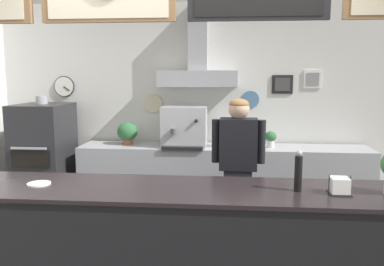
# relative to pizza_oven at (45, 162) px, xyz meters

# --- Properties ---
(back_wall_assembly) EXTENTS (5.43, 2.32, 2.74)m
(back_wall_assembly) POSITION_rel_pizza_oven_xyz_m (1.93, 0.42, 0.73)
(back_wall_assembly) COLOR #9E9E99
(back_wall_assembly) RESTS_ON ground_plane
(service_counter) EXTENTS (3.95, 0.72, 1.00)m
(service_counter) POSITION_rel_pizza_oven_xyz_m (1.93, -1.93, -0.23)
(service_counter) COLOR black
(service_counter) RESTS_ON ground_plane
(back_prep_counter) EXTENTS (3.57, 0.58, 0.93)m
(back_prep_counter) POSITION_rel_pizza_oven_xyz_m (2.23, 0.16, -0.27)
(back_prep_counter) COLOR #A3A5AD
(back_prep_counter) RESTS_ON ground_plane
(pizza_oven) EXTENTS (0.60, 0.76, 1.55)m
(pizza_oven) POSITION_rel_pizza_oven_xyz_m (0.00, 0.00, 0.00)
(pizza_oven) COLOR #232326
(pizza_oven) RESTS_ON ground_plane
(shop_worker) EXTENTS (0.53, 0.23, 1.59)m
(shop_worker) POSITION_rel_pizza_oven_xyz_m (2.39, -0.83, 0.14)
(shop_worker) COLOR #232328
(shop_worker) RESTS_ON ground_plane
(espresso_machine) EXTENTS (0.54, 0.50, 0.49)m
(espresso_machine) POSITION_rel_pizza_oven_xyz_m (1.75, 0.13, 0.45)
(espresso_machine) COLOR #B7BABF
(espresso_machine) RESTS_ON back_prep_counter
(potted_oregano) EXTENTS (0.26, 0.26, 0.28)m
(potted_oregano) POSITION_rel_pizza_oven_xyz_m (1.02, 0.19, 0.36)
(potted_oregano) COLOR #9E563D
(potted_oregano) RESTS_ON back_prep_counter
(potted_basil) EXTENTS (0.15, 0.15, 0.21)m
(potted_basil) POSITION_rel_pizza_oven_xyz_m (2.22, 0.13, 0.33)
(potted_basil) COLOR beige
(potted_basil) RESTS_ON back_prep_counter
(potted_sage) EXTENTS (0.14, 0.14, 0.20)m
(potted_sage) POSITION_rel_pizza_oven_xyz_m (2.81, 0.14, 0.32)
(potted_sage) COLOR beige
(potted_sage) RESTS_ON back_prep_counter
(condiment_plate) EXTENTS (0.17, 0.17, 0.01)m
(condiment_plate) POSITION_rel_pizza_oven_xyz_m (0.88, -1.94, 0.28)
(condiment_plate) COLOR white
(condiment_plate) RESTS_ON service_counter
(pepper_grinder) EXTENTS (0.05, 0.05, 0.29)m
(pepper_grinder) POSITION_rel_pizza_oven_xyz_m (2.79, -1.93, 0.42)
(pepper_grinder) COLOR black
(pepper_grinder) RESTS_ON service_counter
(napkin_holder) EXTENTS (0.15, 0.14, 0.13)m
(napkin_holder) POSITION_rel_pizza_oven_xyz_m (3.06, -1.97, 0.33)
(napkin_holder) COLOR #262628
(napkin_holder) RESTS_ON service_counter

